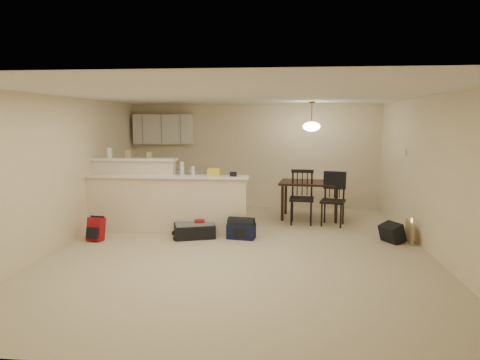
# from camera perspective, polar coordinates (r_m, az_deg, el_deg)

# --- Properties ---
(room) EXTENTS (7.00, 7.02, 2.50)m
(room) POSITION_cam_1_polar(r_m,az_deg,el_deg) (6.91, 0.29, 0.84)
(room) COLOR beige
(room) RESTS_ON ground
(breakfast_bar) EXTENTS (3.08, 0.58, 1.39)m
(breakfast_bar) POSITION_cam_1_polar(r_m,az_deg,el_deg) (8.30, -11.30, -2.61)
(breakfast_bar) COLOR beige
(breakfast_bar) RESTS_ON ground
(upper_cabinets) EXTENTS (1.40, 0.34, 0.70)m
(upper_cabinets) POSITION_cam_1_polar(r_m,az_deg,el_deg) (10.54, -10.18, 6.68)
(upper_cabinets) COLOR white
(upper_cabinets) RESTS_ON room
(kitchen_counter) EXTENTS (1.80, 0.60, 0.90)m
(kitchen_counter) POSITION_cam_1_polar(r_m,az_deg,el_deg) (10.49, -9.12, -1.26)
(kitchen_counter) COLOR white
(kitchen_counter) RESTS_ON ground
(thermostat) EXTENTS (0.02, 0.12, 0.12)m
(thermostat) POSITION_cam_1_polar(r_m,az_deg,el_deg) (8.74, 21.17, 3.43)
(thermostat) COLOR beige
(thermostat) RESTS_ON room
(jar) EXTENTS (0.10, 0.10, 0.20)m
(jar) POSITION_cam_1_polar(r_m,az_deg,el_deg) (8.62, -17.02, 3.50)
(jar) COLOR silver
(jar) RESTS_ON breakfast_bar
(cereal_box) EXTENTS (0.10, 0.07, 0.16)m
(cereal_box) POSITION_cam_1_polar(r_m,az_deg,el_deg) (8.49, -14.73, 3.38)
(cereal_box) COLOR tan
(cereal_box) RESTS_ON breakfast_bar
(small_box) EXTENTS (0.08, 0.06, 0.12)m
(small_box) POSITION_cam_1_polar(r_m,az_deg,el_deg) (8.36, -11.99, 3.27)
(small_box) COLOR tan
(small_box) RESTS_ON breakfast_bar
(bottle_a) EXTENTS (0.07, 0.07, 0.26)m
(bottle_a) POSITION_cam_1_polar(r_m,az_deg,el_deg) (7.99, -7.73, 1.50)
(bottle_a) COLOR silver
(bottle_a) RESTS_ON breakfast_bar
(bottle_b) EXTENTS (0.06, 0.06, 0.18)m
(bottle_b) POSITION_cam_1_polar(r_m,az_deg,el_deg) (7.95, -6.27, 1.21)
(bottle_b) COLOR silver
(bottle_b) RESTS_ON breakfast_bar
(bag_lump) EXTENTS (0.22, 0.18, 0.14)m
(bag_lump) POSITION_cam_1_polar(r_m,az_deg,el_deg) (7.88, -3.49, 1.04)
(bag_lump) COLOR tan
(bag_lump) RESTS_ON breakfast_bar
(pouch) EXTENTS (0.12, 0.10, 0.08)m
(pouch) POSITION_cam_1_polar(r_m,az_deg,el_deg) (7.84, -0.90, 0.79)
(pouch) COLOR tan
(pouch) RESTS_ON breakfast_bar
(dining_table) EXTENTS (1.38, 1.00, 0.80)m
(dining_table) POSITION_cam_1_polar(r_m,az_deg,el_deg) (9.31, 9.33, -0.83)
(dining_table) COLOR black
(dining_table) RESTS_ON ground
(pendant_lamp) EXTENTS (0.36, 0.36, 0.62)m
(pendant_lamp) POSITION_cam_1_polar(r_m,az_deg,el_deg) (9.20, 9.51, 7.10)
(pendant_lamp) COLOR brown
(pendant_lamp) RESTS_ON room
(dining_chair_near) EXTENTS (0.52, 0.50, 1.10)m
(dining_chair_near) POSITION_cam_1_polar(r_m,az_deg,el_deg) (8.81, 8.22, -2.31)
(dining_chair_near) COLOR black
(dining_chair_near) RESTS_ON ground
(dining_chair_far) EXTENTS (0.56, 0.55, 1.05)m
(dining_chair_far) POSITION_cam_1_polar(r_m,az_deg,el_deg) (8.79, 12.29, -2.59)
(dining_chair_far) COLOR black
(dining_chair_far) RESTS_ON ground
(suitcase) EXTENTS (0.82, 0.66, 0.24)m
(suitcase) POSITION_cam_1_polar(r_m,az_deg,el_deg) (7.85, -6.08, -6.75)
(suitcase) COLOR black
(suitcase) RESTS_ON ground
(red_backpack) EXTENTS (0.30, 0.22, 0.41)m
(red_backpack) POSITION_cam_1_polar(r_m,az_deg,el_deg) (8.00, -18.66, -6.23)
(red_backpack) COLOR maroon
(red_backpack) RESTS_ON ground
(navy_duffel) EXTENTS (0.53, 0.34, 0.27)m
(navy_duffel) POSITION_cam_1_polar(r_m,az_deg,el_deg) (7.73, 0.16, -6.84)
(navy_duffel) COLOR #101635
(navy_duffel) RESTS_ON ground
(black_daypack) EXTENTS (0.40, 0.44, 0.32)m
(black_daypack) POSITION_cam_1_polar(r_m,az_deg,el_deg) (7.94, 19.61, -6.70)
(black_daypack) COLOR black
(black_daypack) RESTS_ON ground
(cardboard_sheet) EXTENTS (0.03, 0.46, 0.35)m
(cardboard_sheet) POSITION_cam_1_polar(r_m,az_deg,el_deg) (8.00, 21.62, -6.58)
(cardboard_sheet) COLOR tan
(cardboard_sheet) RESTS_ON ground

